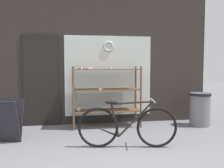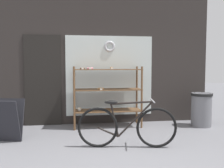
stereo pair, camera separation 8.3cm
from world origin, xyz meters
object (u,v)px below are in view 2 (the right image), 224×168
display_case (107,91)px  trash_bin (201,108)px  sandwich_board (7,120)px  bicycle (127,126)px

display_case → trash_bin: bearing=-7.0°
display_case → sandwich_board: 2.16m
display_case → trash_bin: 2.22m
display_case → bicycle: (0.16, -1.50, -0.46)m
display_case → bicycle: 1.58m
bicycle → trash_bin: bearing=40.8°
display_case → trash_bin: size_ratio=2.00×
display_case → sandwich_board: (-1.94, -0.85, -0.43)m
display_case → bicycle: bearing=-83.8°
bicycle → trash_bin: 2.36m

